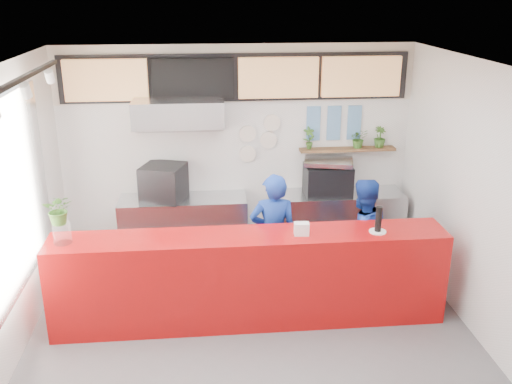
% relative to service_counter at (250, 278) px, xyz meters
% --- Properties ---
extents(floor, '(5.00, 5.00, 0.00)m').
position_rel_service_counter_xyz_m(floor, '(0.00, -0.40, -0.55)').
color(floor, slate).
rests_on(floor, ground).
extents(ceiling, '(5.00, 5.00, 0.00)m').
position_rel_service_counter_xyz_m(ceiling, '(0.00, -0.40, 2.45)').
color(ceiling, silver).
extents(wall_back, '(5.00, 0.00, 5.00)m').
position_rel_service_counter_xyz_m(wall_back, '(0.00, 2.10, 0.95)').
color(wall_back, white).
rests_on(wall_back, ground).
extents(wall_left, '(0.00, 5.00, 5.00)m').
position_rel_service_counter_xyz_m(wall_left, '(-2.50, -0.40, 0.95)').
color(wall_left, white).
rests_on(wall_left, ground).
extents(wall_right, '(0.00, 5.00, 5.00)m').
position_rel_service_counter_xyz_m(wall_right, '(2.50, -0.40, 0.95)').
color(wall_right, white).
rests_on(wall_right, ground).
extents(service_counter, '(4.50, 0.60, 1.10)m').
position_rel_service_counter_xyz_m(service_counter, '(0.00, 0.00, 0.00)').
color(service_counter, '#AA0C0C').
rests_on(service_counter, ground).
extents(cream_band, '(5.00, 0.02, 0.80)m').
position_rel_service_counter_xyz_m(cream_band, '(0.00, 2.09, 2.05)').
color(cream_band, beige).
rests_on(cream_band, wall_back).
extents(prep_bench, '(1.80, 0.60, 0.90)m').
position_rel_service_counter_xyz_m(prep_bench, '(-0.80, 1.80, -0.10)').
color(prep_bench, '#B2B5BA').
rests_on(prep_bench, ground).
extents(panini_oven, '(0.70, 0.70, 0.49)m').
position_rel_service_counter_xyz_m(panini_oven, '(-1.05, 1.80, 0.60)').
color(panini_oven, black).
rests_on(panini_oven, prep_bench).
extents(extraction_hood, '(1.20, 0.70, 0.35)m').
position_rel_service_counter_xyz_m(extraction_hood, '(-0.80, 1.75, 1.60)').
color(extraction_hood, '#B2B5BA').
rests_on(extraction_hood, ceiling).
extents(hood_lip, '(1.20, 0.69, 0.31)m').
position_rel_service_counter_xyz_m(hood_lip, '(-0.80, 1.75, 1.40)').
color(hood_lip, '#B2B5BA').
rests_on(hood_lip, ceiling).
extents(right_bench, '(1.80, 0.60, 0.90)m').
position_rel_service_counter_xyz_m(right_bench, '(1.50, 1.80, -0.10)').
color(right_bench, '#B2B5BA').
rests_on(right_bench, ground).
extents(espresso_machine, '(0.66, 0.47, 0.42)m').
position_rel_service_counter_xyz_m(espresso_machine, '(1.28, 1.80, 0.56)').
color(espresso_machine, black).
rests_on(espresso_machine, right_bench).
extents(espresso_tray, '(0.77, 0.61, 0.06)m').
position_rel_service_counter_xyz_m(espresso_tray, '(1.28, 1.80, 0.83)').
color(espresso_tray, silver).
rests_on(espresso_tray, espresso_machine).
extents(herb_shelf, '(1.40, 0.18, 0.04)m').
position_rel_service_counter_xyz_m(herb_shelf, '(1.60, 2.00, 0.95)').
color(herb_shelf, brown).
rests_on(herb_shelf, wall_back).
extents(menu_board_far_left, '(1.10, 0.10, 0.55)m').
position_rel_service_counter_xyz_m(menu_board_far_left, '(-1.75, 1.98, 2.00)').
color(menu_board_far_left, tan).
rests_on(menu_board_far_left, wall_back).
extents(menu_board_mid_left, '(1.10, 0.10, 0.55)m').
position_rel_service_counter_xyz_m(menu_board_mid_left, '(-0.59, 1.98, 2.00)').
color(menu_board_mid_left, black).
rests_on(menu_board_mid_left, wall_back).
extents(menu_board_mid_right, '(1.10, 0.10, 0.55)m').
position_rel_service_counter_xyz_m(menu_board_mid_right, '(0.57, 1.98, 2.00)').
color(menu_board_mid_right, tan).
rests_on(menu_board_mid_right, wall_back).
extents(menu_board_far_right, '(1.10, 0.10, 0.55)m').
position_rel_service_counter_xyz_m(menu_board_far_right, '(1.73, 1.98, 2.00)').
color(menu_board_far_right, tan).
rests_on(menu_board_far_right, wall_back).
extents(soffit, '(4.80, 0.04, 0.65)m').
position_rel_service_counter_xyz_m(soffit, '(0.00, 2.06, 2.00)').
color(soffit, black).
rests_on(soffit, wall_back).
extents(window_pane, '(0.04, 2.20, 1.90)m').
position_rel_service_counter_xyz_m(window_pane, '(-2.47, -0.10, 1.15)').
color(window_pane, silver).
rests_on(window_pane, wall_left).
extents(window_frame, '(0.03, 2.30, 2.00)m').
position_rel_service_counter_xyz_m(window_frame, '(-2.45, -0.10, 1.15)').
color(window_frame, '#B2B5BA').
rests_on(window_frame, wall_left).
extents(track_rail, '(0.05, 2.40, 0.04)m').
position_rel_service_counter_xyz_m(track_rail, '(-2.10, -0.40, 2.39)').
color(track_rail, black).
rests_on(track_rail, ceiling).
extents(dec_plate_a, '(0.24, 0.03, 0.24)m').
position_rel_service_counter_xyz_m(dec_plate_a, '(0.15, 2.07, 1.20)').
color(dec_plate_a, silver).
rests_on(dec_plate_a, wall_back).
extents(dec_plate_b, '(0.24, 0.03, 0.24)m').
position_rel_service_counter_xyz_m(dec_plate_b, '(0.45, 2.07, 1.10)').
color(dec_plate_b, silver).
rests_on(dec_plate_b, wall_back).
extents(dec_plate_c, '(0.24, 0.03, 0.24)m').
position_rel_service_counter_xyz_m(dec_plate_c, '(0.15, 2.07, 0.90)').
color(dec_plate_c, silver).
rests_on(dec_plate_c, wall_back).
extents(dec_plate_d, '(0.24, 0.03, 0.24)m').
position_rel_service_counter_xyz_m(dec_plate_d, '(0.50, 2.07, 1.35)').
color(dec_plate_d, silver).
rests_on(dec_plate_d, wall_back).
extents(photo_frame_a, '(0.20, 0.02, 0.25)m').
position_rel_service_counter_xyz_m(photo_frame_a, '(1.10, 2.08, 1.45)').
color(photo_frame_a, '#598CBF').
rests_on(photo_frame_a, wall_back).
extents(photo_frame_b, '(0.20, 0.02, 0.25)m').
position_rel_service_counter_xyz_m(photo_frame_b, '(1.40, 2.08, 1.45)').
color(photo_frame_b, '#598CBF').
rests_on(photo_frame_b, wall_back).
extents(photo_frame_c, '(0.20, 0.02, 0.25)m').
position_rel_service_counter_xyz_m(photo_frame_c, '(1.70, 2.08, 1.45)').
color(photo_frame_c, '#598CBF').
rests_on(photo_frame_c, wall_back).
extents(photo_frame_d, '(0.20, 0.02, 0.25)m').
position_rel_service_counter_xyz_m(photo_frame_d, '(1.10, 2.08, 1.20)').
color(photo_frame_d, '#598CBF').
rests_on(photo_frame_d, wall_back).
extents(photo_frame_e, '(0.20, 0.02, 0.25)m').
position_rel_service_counter_xyz_m(photo_frame_e, '(1.40, 2.08, 1.20)').
color(photo_frame_e, '#598CBF').
rests_on(photo_frame_e, wall_back).
extents(photo_frame_f, '(0.20, 0.02, 0.25)m').
position_rel_service_counter_xyz_m(photo_frame_f, '(1.70, 2.08, 1.20)').
color(photo_frame_f, '#598CBF').
rests_on(photo_frame_f, wall_back).
extents(staff_center, '(0.60, 0.41, 1.62)m').
position_rel_service_counter_xyz_m(staff_center, '(0.34, 0.59, 0.26)').
color(staff_center, navy).
rests_on(staff_center, ground).
extents(staff_right, '(0.88, 0.77, 1.53)m').
position_rel_service_counter_xyz_m(staff_right, '(1.45, 0.54, 0.22)').
color(staff_right, navy).
rests_on(staff_right, ground).
extents(herb_a, '(0.20, 0.16, 0.33)m').
position_rel_service_counter_xyz_m(herb_a, '(1.03, 2.00, 1.13)').
color(herb_a, '#3B6B25').
rests_on(herb_a, herb_shelf).
extents(herb_c, '(0.26, 0.23, 0.28)m').
position_rel_service_counter_xyz_m(herb_c, '(1.76, 2.00, 1.11)').
color(herb_c, '#3B6B25').
rests_on(herb_c, herb_shelf).
extents(herb_d, '(0.21, 0.20, 0.30)m').
position_rel_service_counter_xyz_m(herb_d, '(2.07, 2.00, 1.12)').
color(herb_d, '#3B6B25').
rests_on(herb_d, herb_shelf).
extents(glass_vase, '(0.25, 0.25, 0.24)m').
position_rel_service_counter_xyz_m(glass_vase, '(-2.04, -0.02, 0.67)').
color(glass_vase, white).
rests_on(glass_vase, service_counter).
extents(basil_vase, '(0.32, 0.29, 0.34)m').
position_rel_service_counter_xyz_m(basil_vase, '(-2.04, -0.02, 0.94)').
color(basil_vase, '#3B6B25').
rests_on(basil_vase, glass_vase).
extents(napkin_holder, '(0.17, 0.11, 0.14)m').
position_rel_service_counter_xyz_m(napkin_holder, '(0.58, -0.06, 0.62)').
color(napkin_holder, white).
rests_on(napkin_holder, service_counter).
extents(white_plate, '(0.25, 0.25, 0.01)m').
position_rel_service_counter_xyz_m(white_plate, '(1.45, -0.06, 0.56)').
color(white_plate, white).
rests_on(white_plate, service_counter).
extents(pepper_mill, '(0.09, 0.09, 0.29)m').
position_rel_service_counter_xyz_m(pepper_mill, '(1.45, -0.06, 0.71)').
color(pepper_mill, black).
rests_on(pepper_mill, white_plate).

